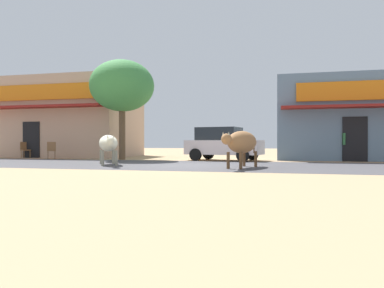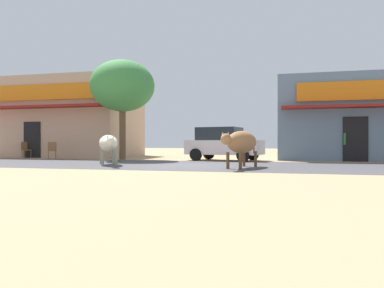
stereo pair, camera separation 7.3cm
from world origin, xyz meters
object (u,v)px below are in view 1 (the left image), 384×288
(cow_far_dark, at_px, (242,142))
(pedestrian_by_shop, at_px, (343,142))
(roadside_tree, at_px, (122,86))
(cafe_chair_near_tree, at_px, (51,149))
(parked_hatchback_car, at_px, (223,144))
(cow_near_brown, at_px, (108,143))
(cafe_chair_by_doorway, at_px, (25,149))

(cow_far_dark, relative_size, pedestrian_by_shop, 1.80)
(roadside_tree, relative_size, cow_far_dark, 1.86)
(cow_far_dark, relative_size, cafe_chair_near_tree, 3.03)
(parked_hatchback_car, height_order, cow_near_brown, parked_hatchback_car)
(cow_far_dark, distance_m, pedestrian_by_shop, 7.09)
(parked_hatchback_car, relative_size, cow_near_brown, 1.48)
(parked_hatchback_car, xyz_separation_m, cafe_chair_by_doorway, (-11.61, 0.24, -0.33))
(cow_far_dark, height_order, pedestrian_by_shop, pedestrian_by_shop)
(parked_hatchback_car, distance_m, cafe_chair_by_doorway, 11.61)
(cow_near_brown, bearing_deg, pedestrian_by_shop, 29.35)
(cow_far_dark, relative_size, cafe_chair_by_doorway, 3.03)
(parked_hatchback_car, bearing_deg, cow_far_dark, -73.78)
(parked_hatchback_car, xyz_separation_m, cow_near_brown, (-3.82, -4.74, 0.02))
(cafe_chair_near_tree, bearing_deg, parked_hatchback_car, 4.32)
(cafe_chair_near_tree, bearing_deg, cow_near_brown, -36.89)
(cafe_chair_near_tree, height_order, cafe_chair_by_doorway, same)
(cow_near_brown, relative_size, pedestrian_by_shop, 1.70)
(parked_hatchback_car, bearing_deg, roadside_tree, -175.77)
(pedestrian_by_shop, relative_size, cafe_chair_by_doorway, 1.68)
(parked_hatchback_car, distance_m, cow_near_brown, 6.09)
(pedestrian_by_shop, bearing_deg, roadside_tree, -174.82)
(cow_near_brown, xyz_separation_m, cafe_chair_by_doorway, (-7.79, 4.98, -0.34))
(cow_far_dark, xyz_separation_m, cafe_chair_near_tree, (-10.69, 4.41, -0.38))
(parked_hatchback_car, relative_size, cafe_chair_by_doorway, 4.25)
(roadside_tree, distance_m, cow_near_brown, 5.45)
(cow_far_dark, height_order, cafe_chair_near_tree, cow_far_dark)
(roadside_tree, bearing_deg, cafe_chair_near_tree, -175.55)
(cow_far_dark, bearing_deg, parked_hatchback_car, 106.22)
(cow_near_brown, height_order, cafe_chair_near_tree, cow_near_brown)
(roadside_tree, height_order, parked_hatchback_car, roadside_tree)
(cow_near_brown, height_order, pedestrian_by_shop, pedestrian_by_shop)
(cow_near_brown, bearing_deg, parked_hatchback_car, 51.16)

